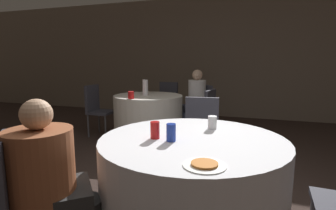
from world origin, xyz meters
The scene contains 17 objects.
wall_back centered at (0.00, 4.50, 1.40)m, with size 16.00×0.06×2.80m.
table_near centered at (0.23, -0.05, 0.38)m, with size 1.34×1.34×0.76m.
table_far centered at (-1.01, 2.11, 0.38)m, with size 1.13×1.13×0.76m.
chair_near_north centered at (0.09, 1.02, 0.53)m, with size 0.45×0.45×0.90m.
chair_near_southwest centered at (-0.59, -0.76, 0.53)m, with size 0.56×0.56×0.90m.
chair_far_west centered at (-1.99, 2.10, 0.53)m, with size 0.41×0.40×0.90m.
chair_far_east centered at (-0.05, 1.96, 0.53)m, with size 0.46×0.46×0.90m.
chair_far_northeast centered at (-0.24, 2.71, 0.53)m, with size 0.56×0.56×0.90m.
chair_far_north centered at (-1.01, 3.09, 0.53)m, with size 0.40×0.41×0.90m.
person_floral_shirt centered at (-0.47, -0.65, 0.57)m, with size 0.51×0.50×1.09m.
person_white_shirt centered at (-0.37, 2.61, 0.58)m, with size 0.46×0.43×1.17m.
pizza_plate_near centered at (0.41, -0.53, 0.76)m, with size 0.23×0.23×0.02m.
soda_can_blue centered at (0.11, -0.16, 0.82)m, with size 0.07×0.07×0.12m.
soda_can_red centered at (-0.02, -0.14, 0.82)m, with size 0.07×0.07×0.12m.
cup_near centered at (0.33, 0.26, 0.81)m, with size 0.07×0.07×0.11m.
bottle_far centered at (-1.05, 2.08, 0.88)m, with size 0.09×0.09×0.26m.
cup_far centered at (-1.09, 1.65, 0.81)m, with size 0.09×0.09×0.11m.
Camera 1 is at (0.64, -1.82, 1.29)m, focal length 28.00 mm.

